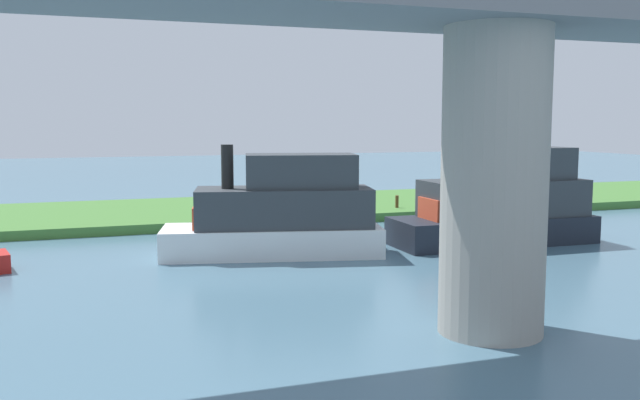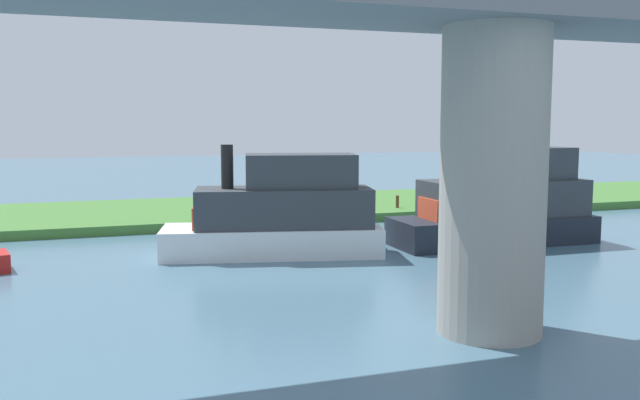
# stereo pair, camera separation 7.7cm
# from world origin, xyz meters

# --- Properties ---
(ground_plane) EXTENTS (160.00, 160.00, 0.00)m
(ground_plane) POSITION_xyz_m (0.00, 0.00, 0.00)
(ground_plane) COLOR #476B7F
(grassy_bank) EXTENTS (80.00, 12.00, 0.50)m
(grassy_bank) POSITION_xyz_m (0.00, -6.00, 0.25)
(grassy_bank) COLOR #427533
(grassy_bank) RESTS_ON ground
(bridge_pylon) EXTENTS (2.80, 2.80, 8.12)m
(bridge_pylon) POSITION_xyz_m (0.59, 19.70, 4.06)
(bridge_pylon) COLOR #9E998E
(bridge_pylon) RESTS_ON ground
(bridge_span) EXTENTS (58.90, 4.30, 3.25)m
(bridge_span) POSITION_xyz_m (0.59, 19.68, 8.62)
(bridge_span) COLOR slate
(bridge_span) RESTS_ON bridge_pylon
(person_on_bank) EXTENTS (0.38, 0.38, 1.39)m
(person_on_bank) POSITION_xyz_m (2.54, -2.11, 1.20)
(person_on_bank) COLOR #2D334C
(person_on_bank) RESTS_ON grassy_bank
(mooring_post) EXTENTS (0.20, 0.20, 0.74)m
(mooring_post) POSITION_xyz_m (-7.10, -1.97, 0.87)
(mooring_post) COLOR brown
(mooring_post) RESTS_ON grassy_bank
(riverboat_paddlewheel) EXTENTS (9.68, 5.09, 4.71)m
(riverboat_paddlewheel) POSITION_xyz_m (2.96, 7.41, 1.75)
(riverboat_paddlewheel) COLOR white
(riverboat_paddlewheel) RESTS_ON ground
(pontoon_yellow) EXTENTS (9.64, 3.37, 4.90)m
(pontoon_yellow) POSITION_xyz_m (-7.50, 8.10, 1.81)
(pontoon_yellow) COLOR #1E232D
(pontoon_yellow) RESTS_ON ground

